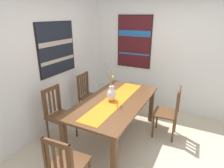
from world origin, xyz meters
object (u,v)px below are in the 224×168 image
dining_table (115,105)px  centerpiece_vase (111,94)px  chair_1 (58,113)px  chair_3 (66,165)px  chair_0 (88,95)px  chair_2 (169,112)px  painting_on_side_wall (134,42)px  painting_on_back_wall (57,49)px

dining_table → centerpiece_vase: size_ratio=2.82×
chair_1 → chair_3: size_ratio=1.08×
chair_0 → chair_1: bearing=179.3°
chair_2 → centerpiece_vase: bearing=121.8°
dining_table → chair_3: chair_3 is taller
centerpiece_vase → chair_0: centerpiece_vase is taller
centerpiece_vase → chair_2: bearing=-58.2°
dining_table → painting_on_side_wall: size_ratio=1.59×
centerpiece_vase → chair_3: 1.39m
chair_0 → chair_1: 0.95m
painting_on_back_wall → painting_on_side_wall: painting_on_side_wall is taller
chair_1 → painting_on_side_wall: (2.06, -0.63, 1.06)m
dining_table → chair_3: (-1.37, -0.02, -0.18)m
chair_1 → painting_on_side_wall: painting_on_side_wall is taller
painting_on_back_wall → painting_on_side_wall: (1.53, -1.01, 0.01)m
dining_table → chair_1: chair_1 is taller
chair_3 → dining_table: bearing=0.9°
centerpiece_vase → chair_1: centerpiece_vase is taller
chair_0 → chair_2: (0.03, -1.76, -0.01)m
centerpiece_vase → painting_on_back_wall: bearing=85.0°
painting_on_side_wall → chair_3: bearing=-174.2°
dining_table → chair_2: 1.02m
chair_0 → painting_on_back_wall: 1.20m
chair_1 → painting_on_back_wall: bearing=35.6°
chair_0 → chair_2: bearing=-89.0°
centerpiece_vase → chair_2: size_ratio=0.70×
painting_on_back_wall → chair_3: bearing=-137.6°
chair_0 → painting_on_back_wall: painting_on_back_wall is taller
centerpiece_vase → painting_on_side_wall: painting_on_side_wall is taller
dining_table → chair_2: bearing=-59.2°
chair_3 → chair_0: bearing=26.3°
centerpiece_vase → chair_2: (0.56, -0.91, -0.39)m
painting_on_back_wall → painting_on_side_wall: size_ratio=0.82×
centerpiece_vase → chair_1: size_ratio=0.70×
centerpiece_vase → chair_0: 1.08m
chair_0 → painting_on_back_wall: bearing=137.4°
chair_1 → chair_3: chair_1 is taller
centerpiece_vase → painting_on_back_wall: size_ratio=0.69×
chair_0 → centerpiece_vase: bearing=-122.0°
centerpiece_vase → chair_3: size_ratio=0.76×
chair_3 → chair_2: bearing=-24.1°
dining_table → chair_0: 1.03m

